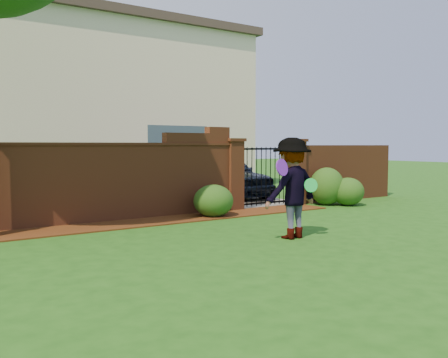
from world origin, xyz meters
TOP-DOWN VIEW (x-y plane):
  - ground at (0.00, 0.00)m, footprint 80.00×80.00m
  - mulch_bed at (-0.95, 3.34)m, footprint 11.10×1.08m
  - brick_wall at (-2.01, 4.00)m, footprint 8.70×0.31m
  - brick_wall_return at (6.60, 4.00)m, footprint 4.00×0.25m
  - pillar_left at (2.40, 4.00)m, footprint 0.50×0.50m
  - pillar_right at (4.60, 4.00)m, footprint 0.50×0.50m
  - iron_gate at (3.50, 4.00)m, footprint 1.78×0.03m
  - driveway at (3.50, 8.00)m, footprint 3.20×8.00m
  - house at (1.00, 12.00)m, footprint 12.40×6.40m
  - car at (4.01, 6.61)m, footprint 1.87×4.23m
  - shrub_left at (1.28, 3.23)m, footprint 0.95×0.95m
  - shrub_middle at (5.20, 3.36)m, footprint 0.97×0.97m
  - shrub_right at (5.60, 2.93)m, footprint 0.89×0.89m
  - man at (1.08, 0.23)m, footprint 1.24×0.77m
  - frisbee_purple at (0.65, 0.04)m, footprint 0.31×0.15m
  - frisbee_green at (1.32, 0.02)m, footprint 0.26×0.15m

SIDE VIEW (x-z plane):
  - ground at x=0.00m, z-range -0.01..0.00m
  - driveway at x=3.50m, z-range 0.00..0.01m
  - mulch_bed at x=-0.95m, z-range 0.00..0.03m
  - shrub_left at x=1.28m, z-range 0.00..0.77m
  - shrub_right at x=5.60m, z-range 0.00..0.79m
  - shrub_middle at x=5.20m, z-range 0.00..1.07m
  - car at x=4.01m, z-range 0.00..1.42m
  - brick_wall_return at x=6.60m, z-range 0.00..1.70m
  - iron_gate at x=3.50m, z-range 0.05..1.65m
  - man at x=1.08m, z-range 0.00..1.84m
  - brick_wall at x=-2.01m, z-range -0.15..2.01m
  - pillar_left at x=2.40m, z-range 0.02..1.90m
  - pillar_right at x=4.60m, z-range 0.02..1.90m
  - frisbee_green at x=1.32m, z-range 0.85..1.11m
  - frisbee_purple at x=0.65m, z-range 1.17..1.47m
  - house at x=1.00m, z-range 0.01..6.31m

